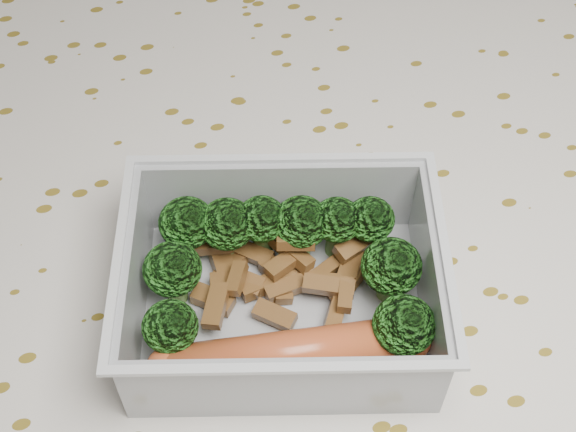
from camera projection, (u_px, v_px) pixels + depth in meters
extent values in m
cube|color=brown|center=(294.00, 269.00, 0.50)|extent=(1.40, 0.90, 0.04)
cube|color=silver|center=(295.00, 248.00, 0.48)|extent=(1.46, 0.96, 0.01)
cube|color=#B9BDC4|center=(283.00, 310.00, 0.45)|extent=(0.19, 0.16, 0.00)
cube|color=#B9BDC4|center=(281.00, 196.00, 0.47)|extent=(0.16, 0.04, 0.05)
cube|color=#B9BDC4|center=(284.00, 386.00, 0.39)|extent=(0.16, 0.04, 0.05)
cube|color=#B9BDC4|center=(429.00, 281.00, 0.43)|extent=(0.03, 0.11, 0.05)
cube|color=#B9BDC4|center=(135.00, 285.00, 0.43)|extent=(0.03, 0.11, 0.05)
cube|color=silver|center=(280.00, 159.00, 0.45)|extent=(0.17, 0.05, 0.00)
cube|color=silver|center=(284.00, 368.00, 0.37)|extent=(0.17, 0.05, 0.00)
cube|color=silver|center=(445.00, 251.00, 0.41)|extent=(0.03, 0.12, 0.00)
cube|color=silver|center=(118.00, 256.00, 0.41)|extent=(0.03, 0.12, 0.00)
cylinder|color=#608C3F|center=(190.00, 243.00, 0.47)|extent=(0.01, 0.01, 0.02)
ellipsoid|color=#2A7D22|center=(187.00, 223.00, 0.45)|extent=(0.03, 0.03, 0.03)
cylinder|color=#608C3F|center=(229.00, 245.00, 0.47)|extent=(0.01, 0.01, 0.02)
ellipsoid|color=#2A7D22|center=(227.00, 224.00, 0.45)|extent=(0.03, 0.03, 0.03)
cylinder|color=#608C3F|center=(263.00, 240.00, 0.47)|extent=(0.01, 0.01, 0.02)
ellipsoid|color=#2A7D22|center=(262.00, 219.00, 0.45)|extent=(0.03, 0.03, 0.02)
cylinder|color=#608C3F|center=(301.00, 243.00, 0.47)|extent=(0.01, 0.01, 0.02)
ellipsoid|color=#2A7D22|center=(301.00, 222.00, 0.45)|extent=(0.03, 0.03, 0.03)
cylinder|color=#608C3F|center=(335.00, 240.00, 0.47)|extent=(0.01, 0.01, 0.02)
ellipsoid|color=#2A7D22|center=(337.00, 220.00, 0.45)|extent=(0.03, 0.03, 0.02)
cylinder|color=#608C3F|center=(368.00, 240.00, 0.47)|extent=(0.01, 0.01, 0.02)
ellipsoid|color=#2A7D22|center=(370.00, 219.00, 0.45)|extent=(0.03, 0.03, 0.02)
cylinder|color=#608C3F|center=(176.00, 289.00, 0.45)|extent=(0.01, 0.01, 0.02)
ellipsoid|color=#2A7D22|center=(172.00, 269.00, 0.43)|extent=(0.03, 0.03, 0.03)
cylinder|color=#608C3F|center=(388.00, 286.00, 0.45)|extent=(0.01, 0.01, 0.02)
ellipsoid|color=#2A7D22|center=(391.00, 266.00, 0.43)|extent=(0.03, 0.03, 0.03)
cylinder|color=#608C3F|center=(175.00, 345.00, 0.43)|extent=(0.01, 0.01, 0.02)
ellipsoid|color=#2A7D22|center=(170.00, 326.00, 0.41)|extent=(0.03, 0.03, 0.03)
cylinder|color=#608C3F|center=(400.00, 344.00, 0.43)|extent=(0.01, 0.01, 0.02)
ellipsoid|color=#2A7D22|center=(404.00, 325.00, 0.41)|extent=(0.03, 0.03, 0.03)
cube|color=brown|center=(218.00, 292.00, 0.45)|extent=(0.01, 0.02, 0.01)
cube|color=brown|center=(291.00, 252.00, 0.46)|extent=(0.02, 0.03, 0.01)
cube|color=brown|center=(247.00, 283.00, 0.45)|extent=(0.02, 0.02, 0.01)
cube|color=brown|center=(280.00, 274.00, 0.46)|extent=(0.02, 0.03, 0.01)
cube|color=brown|center=(328.00, 268.00, 0.46)|extent=(0.02, 0.02, 0.01)
cube|color=brown|center=(282.00, 281.00, 0.46)|extent=(0.01, 0.03, 0.01)
cube|color=brown|center=(352.00, 247.00, 0.46)|extent=(0.02, 0.02, 0.01)
cube|color=brown|center=(213.00, 299.00, 0.45)|extent=(0.03, 0.02, 0.01)
cube|color=brown|center=(237.00, 278.00, 0.45)|extent=(0.02, 0.02, 0.01)
cube|color=brown|center=(209.00, 245.00, 0.46)|extent=(0.03, 0.01, 0.01)
cube|color=brown|center=(251.00, 253.00, 0.47)|extent=(0.03, 0.03, 0.01)
cube|color=brown|center=(301.00, 279.00, 0.46)|extent=(0.02, 0.02, 0.01)
cube|color=brown|center=(335.00, 316.00, 0.44)|extent=(0.02, 0.03, 0.01)
cube|color=brown|center=(284.00, 263.00, 0.45)|extent=(0.02, 0.02, 0.01)
cube|color=brown|center=(329.00, 286.00, 0.44)|extent=(0.03, 0.02, 0.01)
cube|color=brown|center=(351.00, 266.00, 0.46)|extent=(0.02, 0.02, 0.01)
cube|color=brown|center=(224.00, 270.00, 0.46)|extent=(0.01, 0.03, 0.01)
cube|color=brown|center=(216.00, 306.00, 0.44)|extent=(0.02, 0.03, 0.01)
cube|color=brown|center=(345.00, 295.00, 0.44)|extent=(0.01, 0.02, 0.01)
cube|color=brown|center=(261.00, 286.00, 0.45)|extent=(0.02, 0.01, 0.01)
cube|color=brown|center=(331.00, 283.00, 0.45)|extent=(0.03, 0.02, 0.01)
cube|color=brown|center=(296.00, 240.00, 0.45)|extent=(0.02, 0.02, 0.01)
cube|color=brown|center=(347.00, 284.00, 0.45)|extent=(0.03, 0.02, 0.01)
cube|color=brown|center=(235.00, 263.00, 0.46)|extent=(0.03, 0.02, 0.01)
cube|color=brown|center=(275.00, 315.00, 0.44)|extent=(0.02, 0.02, 0.01)
cube|color=brown|center=(290.00, 287.00, 0.45)|extent=(0.03, 0.01, 0.01)
cylinder|color=#BA4E27|center=(291.00, 353.00, 0.42)|extent=(0.13, 0.04, 0.02)
sphere|color=#BA4E27|center=(409.00, 338.00, 0.42)|extent=(0.02, 0.02, 0.02)
sphere|color=#BA4E27|center=(169.00, 369.00, 0.41)|extent=(0.02, 0.02, 0.02)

